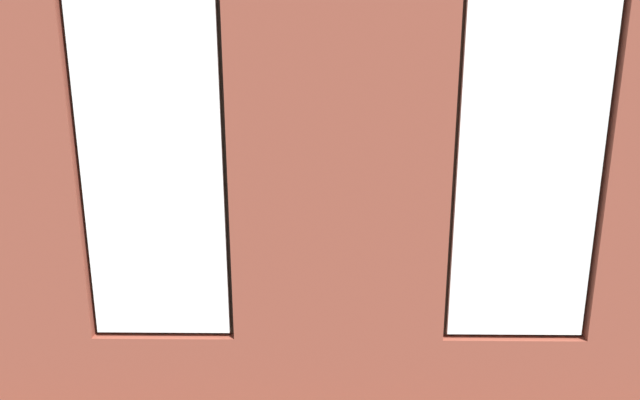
% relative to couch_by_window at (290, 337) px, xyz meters
% --- Properties ---
extents(ground_plane, '(6.95, 6.39, 0.10)m').
position_rel_couch_by_window_xyz_m(ground_plane, '(-0.35, -2.16, -0.38)').
color(ground_plane, brown).
extents(brick_wall_with_windows, '(6.35, 0.30, 3.54)m').
position_rel_couch_by_window_xyz_m(brick_wall_with_windows, '(-0.35, 0.65, 1.42)').
color(brick_wall_with_windows, brown).
rests_on(brick_wall_with_windows, ground_plane).
extents(white_wall_right, '(0.10, 5.39, 3.54)m').
position_rel_couch_by_window_xyz_m(white_wall_right, '(2.78, -1.96, 1.44)').
color(white_wall_right, white).
rests_on(white_wall_right, ground_plane).
extents(couch_by_window, '(1.84, 0.87, 0.80)m').
position_rel_couch_by_window_xyz_m(couch_by_window, '(0.00, 0.00, 0.00)').
color(couch_by_window, black).
rests_on(couch_by_window, ground_plane).
extents(couch_left, '(1.01, 1.90, 0.80)m').
position_rel_couch_by_window_xyz_m(couch_left, '(-2.82, -2.05, 0.00)').
color(couch_left, black).
rests_on(couch_left, ground_plane).
extents(coffee_table, '(1.37, 0.79, 0.45)m').
position_rel_couch_by_window_xyz_m(coffee_table, '(0.12, -2.24, 0.06)').
color(coffee_table, '#A87547').
rests_on(coffee_table, ground_plane).
extents(cup_ceramic, '(0.07, 0.07, 0.08)m').
position_rel_couch_by_window_xyz_m(cup_ceramic, '(0.12, -2.24, 0.16)').
color(cup_ceramic, silver).
rests_on(cup_ceramic, coffee_table).
extents(table_plant_small, '(0.12, 0.12, 0.19)m').
position_rel_couch_by_window_xyz_m(table_plant_small, '(0.02, -2.12, 0.22)').
color(table_plant_small, gray).
rests_on(table_plant_small, coffee_table).
extents(remote_gray, '(0.15, 0.16, 0.02)m').
position_rel_couch_by_window_xyz_m(remote_gray, '(0.53, -2.12, 0.13)').
color(remote_gray, '#59595B').
rests_on(remote_gray, coffee_table).
extents(remote_black, '(0.14, 0.17, 0.02)m').
position_rel_couch_by_window_xyz_m(remote_black, '(0.29, -2.34, 0.13)').
color(remote_black, black).
rests_on(remote_black, coffee_table).
extents(remote_silver, '(0.17, 0.07, 0.02)m').
position_rel_couch_by_window_xyz_m(remote_silver, '(-0.26, -2.38, 0.13)').
color(remote_silver, '#B2B2B7').
rests_on(remote_silver, coffee_table).
extents(media_console, '(1.01, 0.42, 0.46)m').
position_rel_couch_by_window_xyz_m(media_console, '(2.48, -1.82, -0.10)').
color(media_console, black).
rests_on(media_console, ground_plane).
extents(tv_flatscreen, '(0.91, 0.20, 0.66)m').
position_rel_couch_by_window_xyz_m(tv_flatscreen, '(2.48, -1.82, 0.46)').
color(tv_flatscreen, black).
rests_on(tv_flatscreen, media_console).
extents(papasan_chair, '(1.20, 1.20, 0.73)m').
position_rel_couch_by_window_xyz_m(papasan_chair, '(-0.51, -4.12, 0.13)').
color(papasan_chair, olive).
rests_on(papasan_chair, ground_plane).
extents(potted_plant_beside_window_right, '(1.26, 1.19, 1.40)m').
position_rel_couch_by_window_xyz_m(potted_plant_beside_window_right, '(1.94, 0.09, 0.51)').
color(potted_plant_beside_window_right, brown).
rests_on(potted_plant_beside_window_right, ground_plane).
extents(potted_plant_corner_near_left, '(0.94, 0.98, 1.34)m').
position_rel_couch_by_window_xyz_m(potted_plant_corner_near_left, '(-2.98, -4.36, 0.53)').
color(potted_plant_corner_near_left, '#9E5638').
rests_on(potted_plant_corner_near_left, ground_plane).
extents(potted_plant_between_couches, '(0.84, 0.84, 1.09)m').
position_rel_couch_by_window_xyz_m(potted_plant_between_couches, '(-1.37, -0.05, 0.40)').
color(potted_plant_between_couches, '#47423D').
rests_on(potted_plant_between_couches, ground_plane).
extents(potted_plant_foreground_right, '(0.78, 0.78, 1.01)m').
position_rel_couch_by_window_xyz_m(potted_plant_foreground_right, '(2.18, -4.31, 0.34)').
color(potted_plant_foreground_right, '#9E5638').
rests_on(potted_plant_foreground_right, ground_plane).
extents(potted_plant_mid_room_small, '(0.22, 0.22, 0.53)m').
position_rel_couch_by_window_xyz_m(potted_plant_mid_room_small, '(-0.96, -2.89, 0.02)').
color(potted_plant_mid_room_small, gray).
rests_on(potted_plant_mid_room_small, ground_plane).
extents(potted_plant_by_left_couch, '(0.30, 0.30, 0.60)m').
position_rel_couch_by_window_xyz_m(potted_plant_by_left_couch, '(-2.42, -3.42, 0.07)').
color(potted_plant_by_left_couch, beige).
rests_on(potted_plant_by_left_couch, ground_plane).
extents(potted_plant_near_tv, '(1.02, 1.09, 1.27)m').
position_rel_couch_by_window_xyz_m(potted_plant_near_tv, '(1.93, -0.87, 0.41)').
color(potted_plant_near_tv, '#47423D').
rests_on(potted_plant_near_tv, ground_plane).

